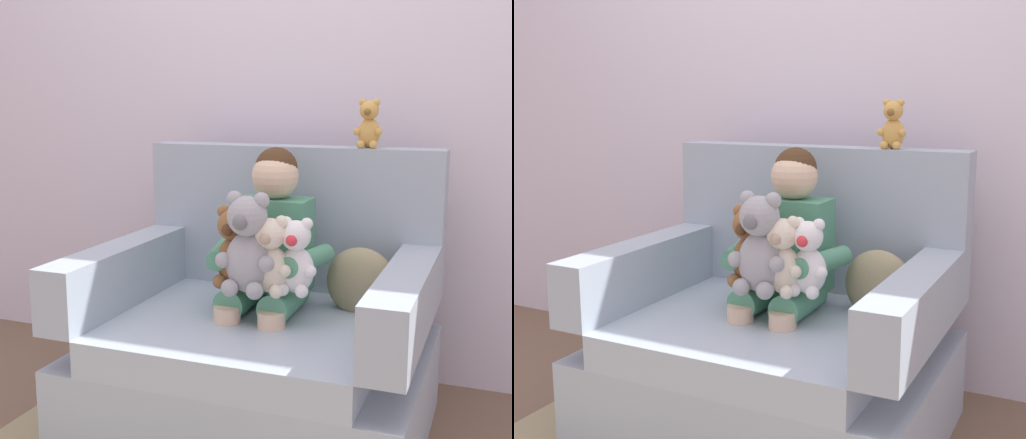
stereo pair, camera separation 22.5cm
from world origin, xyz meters
The scene contains 10 objects.
ground_plane centered at (0.00, 0.00, 0.00)m, with size 8.00×8.00×0.00m, color brown.
back_wall centered at (0.00, 0.71, 1.30)m, with size 6.00×0.10×2.60m, color silver.
armchair centered at (0.00, 0.05, 0.32)m, with size 1.18×0.94×1.01m.
seated_child centered at (0.01, 0.08, 0.66)m, with size 0.45×0.39×0.82m.
plush_white centered at (0.16, -0.06, 0.68)m, with size 0.15×0.13×0.26m.
plush_grey centered at (0.01, -0.11, 0.72)m, with size 0.21×0.17×0.35m.
plush_cream centered at (0.08, -0.09, 0.68)m, with size 0.16×0.13×0.27m.
plush_brown centered at (-0.07, -0.05, 0.69)m, with size 0.17×0.14×0.28m.
plush_honey_on_backrest centered at (0.30, 0.39, 1.10)m, with size 0.11×0.09×0.18m.
throw_pillow centered at (0.33, 0.18, 0.55)m, with size 0.26×0.12×0.26m, color #998C66.
Camera 1 is at (0.81, -2.12, 1.21)m, focal length 46.93 mm.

